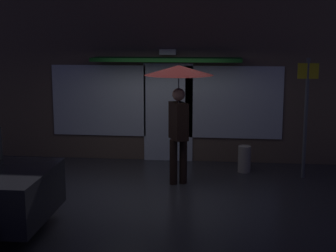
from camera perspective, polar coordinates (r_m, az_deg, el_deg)
name	(u,v)px	position (r m, az deg, el deg)	size (l,w,h in m)	color
ground_plane	(155,189)	(9.56, -1.47, -7.03)	(18.00, 18.00, 0.00)	#2D2D33
building_facade	(169,78)	(11.48, 0.11, 5.42)	(8.66, 1.00, 3.76)	brown
person_with_umbrella	(179,89)	(9.51, 1.20, 4.19)	(1.29, 1.29, 2.27)	black
street_sign_post	(306,111)	(10.33, 15.19, 1.64)	(0.40, 0.07, 2.39)	#595B60
sidewalk_bollard	(244,159)	(10.74, 8.53, -3.66)	(0.26, 0.26, 0.55)	#B2A899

